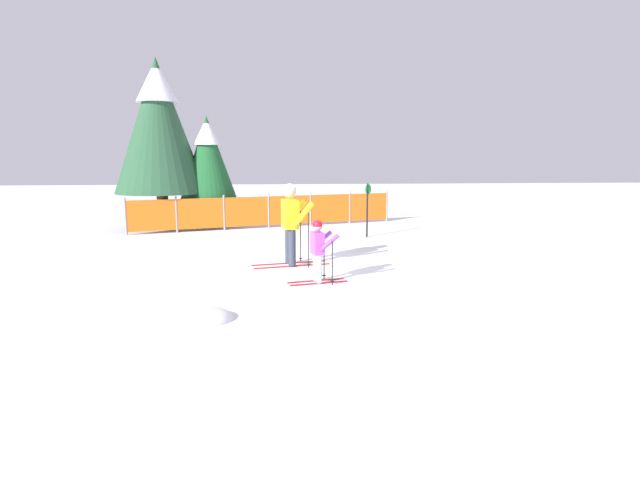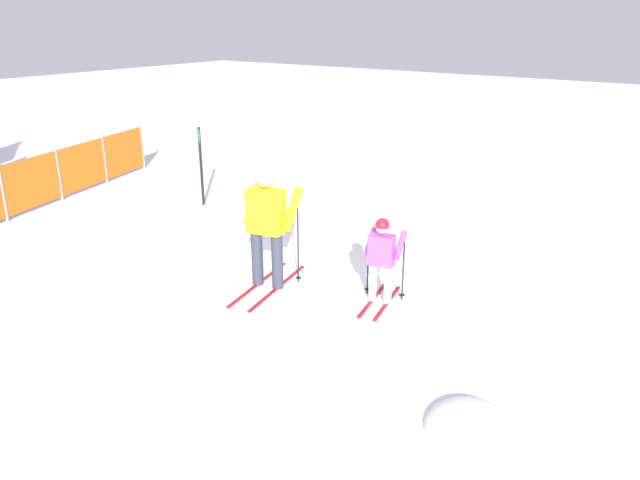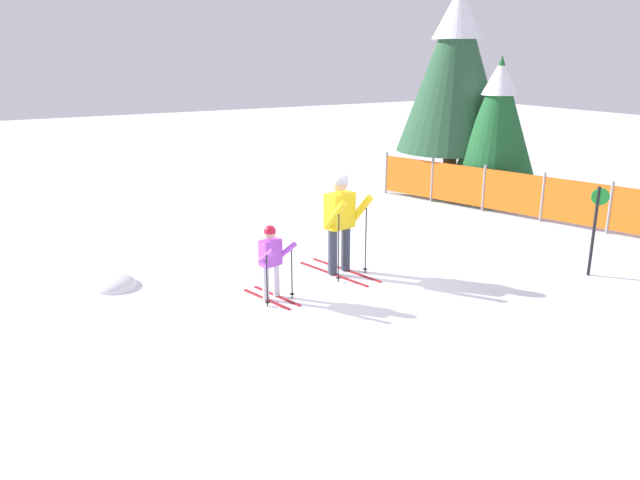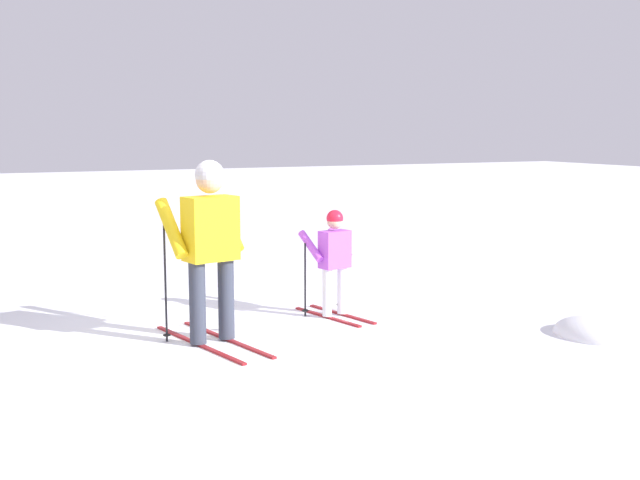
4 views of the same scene
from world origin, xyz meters
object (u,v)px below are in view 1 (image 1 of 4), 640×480
(skier_adult, at_px, (291,217))
(conifer_near, at_px, (159,124))
(skier_child, at_px, (318,246))
(trail_marker, at_px, (367,204))
(safety_fence, at_px, (269,211))
(conifer_far, at_px, (208,159))

(skier_adult, bearing_deg, conifer_near, 111.37)
(skier_adult, relative_size, conifer_near, 0.32)
(conifer_near, bearing_deg, skier_adult, -56.35)
(skier_child, relative_size, trail_marker, 0.76)
(safety_fence, distance_m, trail_marker, 3.47)
(conifer_far, height_order, conifer_near, conifer_near)
(safety_fence, distance_m, conifer_far, 2.52)
(skier_child, distance_m, safety_fence, 7.08)
(skier_child, bearing_deg, skier_adult, 93.97)
(conifer_near, xyz_separation_m, trail_marker, (6.08, -2.37, -2.29))
(skier_adult, distance_m, skier_child, 1.58)
(conifer_far, relative_size, trail_marker, 2.34)
(safety_fence, height_order, conifer_near, conifer_near)
(skier_child, relative_size, safety_fence, 0.14)
(skier_adult, relative_size, skier_child, 1.49)
(safety_fence, relative_size, conifer_near, 1.56)
(skier_child, bearing_deg, trail_marker, 57.81)
(conifer_far, relative_size, conifer_near, 0.67)
(skier_child, xyz_separation_m, trail_marker, (1.74, 4.95, 0.26))
(skier_child, distance_m, trail_marker, 5.25)
(skier_child, bearing_deg, safety_fence, 85.53)
(conifer_near, bearing_deg, conifer_far, 4.30)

